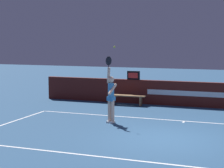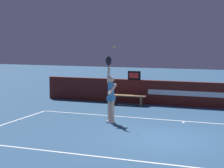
% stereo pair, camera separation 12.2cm
% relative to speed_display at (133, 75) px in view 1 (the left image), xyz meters
% --- Properties ---
extents(ground_plane, '(60.00, 60.00, 0.00)m').
position_rel_speed_display_xyz_m(ground_plane, '(3.12, -6.33, -1.38)').
color(ground_plane, navy).
extents(court_lines, '(12.34, 5.48, 0.00)m').
position_rel_speed_display_xyz_m(court_lines, '(3.12, -6.10, -1.37)').
color(court_lines, white).
rests_on(court_lines, ground).
extents(back_wall, '(15.57, 0.23, 1.17)m').
position_rel_speed_display_xyz_m(back_wall, '(3.12, 0.00, -0.79)').
color(back_wall, '#4E1914').
rests_on(back_wall, ground).
extents(speed_display, '(0.61, 0.15, 0.42)m').
position_rel_speed_display_xyz_m(speed_display, '(0.00, 0.00, 0.00)').
color(speed_display, black).
rests_on(speed_display, back_wall).
extents(tennis_player, '(0.48, 0.48, 2.52)m').
position_rel_speed_display_xyz_m(tennis_player, '(0.57, -4.67, -0.33)').
color(tennis_player, beige).
rests_on(tennis_player, ground).
extents(tennis_ball, '(0.07, 0.07, 0.07)m').
position_rel_speed_display_xyz_m(tennis_ball, '(0.70, -4.65, 1.47)').
color(tennis_ball, '#D0DD31').
extents(courtside_bench_near, '(1.80, 0.42, 0.48)m').
position_rel_speed_display_xyz_m(courtside_bench_near, '(-0.11, -0.68, -1.00)').
color(courtside_bench_near, olive).
rests_on(courtside_bench_near, ground).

